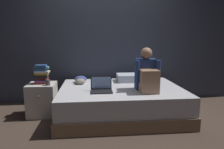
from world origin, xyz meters
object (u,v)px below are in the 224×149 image
Objects in this scene: bed at (121,101)px; pillow at (132,78)px; mug at (48,82)px; clothes_pile at (80,80)px; laptop at (101,88)px; person_sitting at (147,74)px; book_stack at (42,74)px; nightstand at (42,99)px.

pillow reaches higher than bed.
pillow is at bearing 58.27° from bed.
clothes_pile is at bearing 36.70° from mug.
laptop is 1.04× the size of clothes_pile.
person_sitting is 2.14× the size of clothes_pile.
mug is 0.29× the size of clothes_pile.
book_stack is (-1.57, -0.30, 0.14)m from pillow.
person_sitting is 7.28× the size of mug.
clothes_pile is (-0.35, 0.62, 0.00)m from laptop.
bed is 1.31m from nightstand.
mug reaches higher than bed.
laptop is (-0.69, -0.00, -0.20)m from person_sitting.
book_stack reaches higher than mug.
pillow is (0.28, 0.45, 0.31)m from bed.
bed is 3.73× the size of nightstand.
book_stack is 3.44× the size of mug.
person_sitting reaches higher than pillow.
laptop is at bearing -131.33° from pillow.
book_stack reaches higher than pillow.
pillow is 1.51m from mug.
bed is at bearing -0.37° from mug.
pillow is 1.83× the size of clothes_pile.
mug is 0.62m from clothes_pile.
clothes_pile is (-1.04, 0.62, -0.19)m from person_sitting.
person_sitting reaches higher than bed.
pillow is at bearing 10.83° from book_stack.
clothes_pile is (0.49, 0.37, -0.05)m from mug.
laptop is at bearing -16.58° from mug.
person_sitting is 0.72m from laptop.
person_sitting is 1.17× the size of pillow.
laptop is 0.57× the size of pillow.
laptop reaches higher than pillow.
person_sitting is 0.72m from pillow.
clothes_pile reaches higher than bed.
bed is at bearing -29.01° from clothes_pile.
book_stack is (-1.29, 0.15, 0.45)m from bed.
book_stack is (-0.96, 0.39, 0.15)m from laptop.
person_sitting is at bearing -33.58° from bed.
mug is at bearing -163.01° from pillow.
nightstand is 1.07m from laptop.
pillow is (-0.09, 0.69, -0.19)m from person_sitting.
laptop reaches higher than bed.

